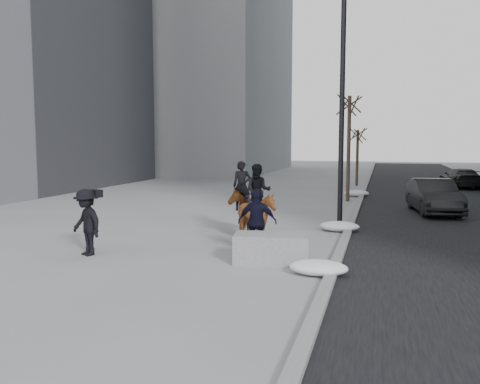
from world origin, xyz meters
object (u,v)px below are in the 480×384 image
(car_near, at_px, (434,196))
(mounted_left, at_px, (241,207))
(mounted_right, at_px, (257,211))
(planter, at_px, (271,249))

(car_near, bearing_deg, mounted_left, -142.82)
(mounted_right, bearing_deg, mounted_left, 124.40)
(mounted_left, xyz_separation_m, mounted_right, (0.85, -1.24, 0.06))
(car_near, bearing_deg, mounted_right, -133.96)
(planter, distance_m, mounted_left, 4.06)
(planter, relative_size, mounted_left, 0.77)
(car_near, distance_m, mounted_right, 9.59)
(planter, height_order, car_near, car_near)
(planter, relative_size, mounted_right, 0.78)
(car_near, height_order, mounted_left, mounted_left)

